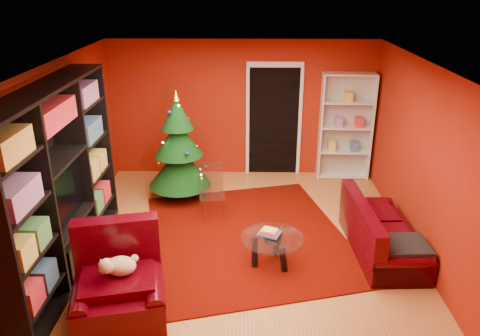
{
  "coord_description": "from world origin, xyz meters",
  "views": [
    {
      "loc": [
        0.13,
        -5.9,
        3.64
      ],
      "look_at": [
        0.0,
        0.4,
        1.05
      ],
      "focal_mm": 35.0,
      "sensor_mm": 36.0,
      "label": 1
    }
  ],
  "objects_px": {
    "armchair": "(118,285)",
    "coffee_table": "(272,251)",
    "gift_box_green": "(197,184)",
    "dog": "(121,266)",
    "rug": "(248,236)",
    "gift_box_teal": "(177,185)",
    "sofa": "(383,227)",
    "media_unit": "(56,185)",
    "acrylic_chair": "(212,194)",
    "white_bookshelf": "(346,127)",
    "christmas_tree": "(178,147)"
  },
  "relations": [
    {
      "from": "gift_box_teal",
      "to": "sofa",
      "type": "bearing_deg",
      "value": -31.07
    },
    {
      "from": "rug",
      "to": "acrylic_chair",
      "type": "relative_size",
      "value": 4.11
    },
    {
      "from": "gift_box_teal",
      "to": "gift_box_green",
      "type": "height_order",
      "value": "gift_box_teal"
    },
    {
      "from": "christmas_tree",
      "to": "dog",
      "type": "bearing_deg",
      "value": -94.01
    },
    {
      "from": "media_unit",
      "to": "armchair",
      "type": "xyz_separation_m",
      "value": [
        0.94,
        -0.92,
        -0.8
      ]
    },
    {
      "from": "gift_box_teal",
      "to": "white_bookshelf",
      "type": "xyz_separation_m",
      "value": [
        3.12,
        0.77,
        0.87
      ]
    },
    {
      "from": "white_bookshelf",
      "to": "sofa",
      "type": "distance_m",
      "value": 2.77
    },
    {
      "from": "dog",
      "to": "rug",
      "type": "bearing_deg",
      "value": 37.66
    },
    {
      "from": "rug",
      "to": "dog",
      "type": "distance_m",
      "value": 2.33
    },
    {
      "from": "white_bookshelf",
      "to": "acrylic_chair",
      "type": "xyz_separation_m",
      "value": [
        -2.41,
        -1.71,
        -0.61
      ]
    },
    {
      "from": "gift_box_teal",
      "to": "rug",
      "type": "bearing_deg",
      "value": -50.33
    },
    {
      "from": "white_bookshelf",
      "to": "acrylic_chair",
      "type": "bearing_deg",
      "value": -142.89
    },
    {
      "from": "gift_box_teal",
      "to": "gift_box_green",
      "type": "distance_m",
      "value": 0.36
    },
    {
      "from": "rug",
      "to": "gift_box_teal",
      "type": "distance_m",
      "value": 2.04
    },
    {
      "from": "gift_box_teal",
      "to": "gift_box_green",
      "type": "xyz_separation_m",
      "value": [
        0.36,
        0.03,
        -0.0
      ]
    },
    {
      "from": "gift_box_green",
      "to": "armchair",
      "type": "xyz_separation_m",
      "value": [
        -0.52,
        -3.39,
        0.28
      ]
    },
    {
      "from": "gift_box_teal",
      "to": "white_bookshelf",
      "type": "relative_size",
      "value": 0.14
    },
    {
      "from": "gift_box_teal",
      "to": "sofa",
      "type": "relative_size",
      "value": 0.16
    },
    {
      "from": "coffee_table",
      "to": "rug",
      "type": "bearing_deg",
      "value": 113.61
    },
    {
      "from": "gift_box_green",
      "to": "gift_box_teal",
      "type": "bearing_deg",
      "value": -176.06
    },
    {
      "from": "christmas_tree",
      "to": "dog",
      "type": "height_order",
      "value": "christmas_tree"
    },
    {
      "from": "gift_box_green",
      "to": "rug",
      "type": "bearing_deg",
      "value": -59.56
    },
    {
      "from": "coffee_table",
      "to": "media_unit",
      "type": "bearing_deg",
      "value": -177.06
    },
    {
      "from": "gift_box_teal",
      "to": "sofa",
      "type": "height_order",
      "value": "sofa"
    },
    {
      "from": "media_unit",
      "to": "gift_box_teal",
      "type": "bearing_deg",
      "value": 65.77
    },
    {
      "from": "armchair",
      "to": "coffee_table",
      "type": "relative_size",
      "value": 1.29
    },
    {
      "from": "christmas_tree",
      "to": "acrylic_chair",
      "type": "relative_size",
      "value": 2.43
    },
    {
      "from": "gift_box_teal",
      "to": "acrylic_chair",
      "type": "distance_m",
      "value": 1.2
    },
    {
      "from": "white_bookshelf",
      "to": "coffee_table",
      "type": "distance_m",
      "value": 3.51
    },
    {
      "from": "christmas_tree",
      "to": "coffee_table",
      "type": "bearing_deg",
      "value": -54.11
    },
    {
      "from": "gift_box_teal",
      "to": "gift_box_green",
      "type": "bearing_deg",
      "value": 3.94
    },
    {
      "from": "media_unit",
      "to": "christmas_tree",
      "type": "xyz_separation_m",
      "value": [
        1.2,
        2.24,
        -0.29
      ]
    },
    {
      "from": "armchair",
      "to": "coffee_table",
      "type": "bearing_deg",
      "value": 17.86
    },
    {
      "from": "rug",
      "to": "media_unit",
      "type": "bearing_deg",
      "value": -160.07
    },
    {
      "from": "white_bookshelf",
      "to": "dog",
      "type": "height_order",
      "value": "white_bookshelf"
    },
    {
      "from": "rug",
      "to": "dog",
      "type": "bearing_deg",
      "value": -129.34
    },
    {
      "from": "media_unit",
      "to": "gift_box_teal",
      "type": "distance_m",
      "value": 2.89
    },
    {
      "from": "rug",
      "to": "coffee_table",
      "type": "distance_m",
      "value": 0.83
    },
    {
      "from": "white_bookshelf",
      "to": "armchair",
      "type": "xyz_separation_m",
      "value": [
        -3.28,
        -4.13,
        -0.59
      ]
    },
    {
      "from": "sofa",
      "to": "coffee_table",
      "type": "height_order",
      "value": "sofa"
    },
    {
      "from": "christmas_tree",
      "to": "white_bookshelf",
      "type": "xyz_separation_m",
      "value": [
        3.03,
        0.97,
        0.07
      ]
    },
    {
      "from": "dog",
      "to": "acrylic_chair",
      "type": "height_order",
      "value": "acrylic_chair"
    },
    {
      "from": "gift_box_green",
      "to": "dog",
      "type": "relative_size",
      "value": 0.7
    },
    {
      "from": "sofa",
      "to": "acrylic_chair",
      "type": "height_order",
      "value": "acrylic_chair"
    },
    {
      "from": "gift_box_green",
      "to": "dog",
      "type": "distance_m",
      "value": 3.4
    },
    {
      "from": "rug",
      "to": "gift_box_teal",
      "type": "relative_size",
      "value": 11.48
    },
    {
      "from": "rug",
      "to": "dog",
      "type": "height_order",
      "value": "dog"
    },
    {
      "from": "rug",
      "to": "gift_box_teal",
      "type": "xyz_separation_m",
      "value": [
        -1.3,
        1.57,
        0.13
      ]
    },
    {
      "from": "sofa",
      "to": "white_bookshelf",
      "type": "bearing_deg",
      "value": -1.32
    },
    {
      "from": "gift_box_teal",
      "to": "gift_box_green",
      "type": "relative_size",
      "value": 1.01
    }
  ]
}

